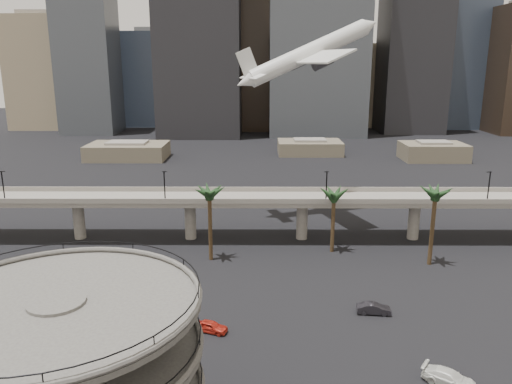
{
  "coord_description": "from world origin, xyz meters",
  "views": [
    {
      "loc": [
        2.38,
        -38.55,
        33.79
      ],
      "look_at": [
        2.07,
        28.0,
        16.52
      ],
      "focal_mm": 35.0,
      "sensor_mm": 36.0,
      "label": 1
    }
  ],
  "objects_px": {
    "car_a": "(211,326)",
    "car_c": "(450,378)",
    "airborne_jet": "(309,54)",
    "car_b": "(374,309)",
    "overpass": "(246,203)",
    "parking_ramp": "(64,374)"
  },
  "relations": [
    {
      "from": "car_a",
      "to": "car_c",
      "type": "xyz_separation_m",
      "value": [
        26.82,
        -10.87,
        0.08
      ]
    },
    {
      "from": "airborne_jet",
      "to": "car_b",
      "type": "distance_m",
      "value": 59.28
    },
    {
      "from": "overpass",
      "to": "car_c",
      "type": "distance_m",
      "value": 52.26
    },
    {
      "from": "parking_ramp",
      "to": "airborne_jet",
      "type": "bearing_deg",
      "value": 71.0
    },
    {
      "from": "parking_ramp",
      "to": "car_c",
      "type": "bearing_deg",
      "value": 19.2
    },
    {
      "from": "overpass",
      "to": "car_a",
      "type": "distance_m",
      "value": 36.37
    },
    {
      "from": "airborne_jet",
      "to": "car_a",
      "type": "height_order",
      "value": "airborne_jet"
    },
    {
      "from": "car_c",
      "to": "car_b",
      "type": "bearing_deg",
      "value": 51.18
    },
    {
      "from": "car_a",
      "to": "car_c",
      "type": "height_order",
      "value": "car_c"
    },
    {
      "from": "overpass",
      "to": "car_c",
      "type": "height_order",
      "value": "overpass"
    },
    {
      "from": "airborne_jet",
      "to": "car_b",
      "type": "xyz_separation_m",
      "value": [
        5.28,
        -47.6,
        -34.93
      ]
    },
    {
      "from": "parking_ramp",
      "to": "overpass",
      "type": "xyz_separation_m",
      "value": [
        13.0,
        59.0,
        -2.5
      ]
    },
    {
      "from": "parking_ramp",
      "to": "overpass",
      "type": "height_order",
      "value": "parking_ramp"
    },
    {
      "from": "airborne_jet",
      "to": "car_c",
      "type": "height_order",
      "value": "airborne_jet"
    },
    {
      "from": "car_a",
      "to": "car_b",
      "type": "height_order",
      "value": "car_b"
    },
    {
      "from": "parking_ramp",
      "to": "overpass",
      "type": "distance_m",
      "value": 60.46
    },
    {
      "from": "overpass",
      "to": "car_a",
      "type": "bearing_deg",
      "value": -96.02
    },
    {
      "from": "airborne_jet",
      "to": "car_a",
      "type": "distance_m",
      "value": 65.31
    },
    {
      "from": "overpass",
      "to": "airborne_jet",
      "type": "bearing_deg",
      "value": 52.19
    },
    {
      "from": "car_b",
      "to": "parking_ramp",
      "type": "bearing_deg",
      "value": 137.58
    },
    {
      "from": "overpass",
      "to": "car_b",
      "type": "distance_m",
      "value": 36.37
    },
    {
      "from": "car_a",
      "to": "car_b",
      "type": "xyz_separation_m",
      "value": [
        22.18,
        4.91,
        0.02
      ]
    }
  ]
}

